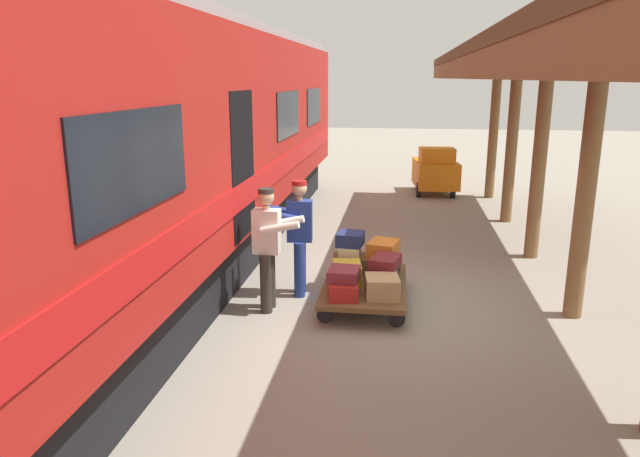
{
  "coord_description": "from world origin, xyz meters",
  "views": [
    {
      "loc": [
        0.12,
        7.75,
        3.12
      ],
      "look_at": [
        1.17,
        0.22,
        1.15
      ],
      "focal_mm": 32.81,
      "sensor_mm": 36.0,
      "label": 1
    }
  ],
  "objects_px": {
    "suitcase_black_hardshell": "(385,265)",
    "porter_by_door": "(268,245)",
    "train_car": "(139,155)",
    "suitcase_cream_canvas": "(350,250)",
    "porter_in_overalls": "(298,234)",
    "suitcase_orange_carryall": "(383,249)",
    "suitcase_maroon_trunk": "(385,262)",
    "luggage_cart": "(365,286)",
    "suitcase_red_plastic": "(343,288)",
    "suitcase_tan_vintage": "(382,287)",
    "suitcase_burgundy_valise": "(344,274)",
    "suitcase_yellow_case": "(347,273)",
    "suitcase_brown_leather": "(350,263)",
    "suitcase_slate_roller": "(383,276)",
    "suitcase_navy_fabric": "(350,239)",
    "baggage_tug": "(436,171)"
  },
  "relations": [
    {
      "from": "train_car",
      "to": "suitcase_maroon_trunk",
      "type": "xyz_separation_m",
      "value": [
        -3.48,
        -0.06,
        -1.44
      ]
    },
    {
      "from": "suitcase_red_plastic",
      "to": "suitcase_maroon_trunk",
      "type": "relative_size",
      "value": 1.2
    },
    {
      "from": "suitcase_yellow_case",
      "to": "suitcase_black_hardshell",
      "type": "bearing_deg",
      "value": -134.52
    },
    {
      "from": "luggage_cart",
      "to": "suitcase_cream_canvas",
      "type": "distance_m",
      "value": 0.7
    },
    {
      "from": "suitcase_maroon_trunk",
      "to": "suitcase_navy_fabric",
      "type": "distance_m",
      "value": 0.79
    },
    {
      "from": "suitcase_tan_vintage",
      "to": "suitcase_yellow_case",
      "type": "bearing_deg",
      "value": -45.48
    },
    {
      "from": "suitcase_burgundy_valise",
      "to": "porter_by_door",
      "type": "bearing_deg",
      "value": -4.28
    },
    {
      "from": "suitcase_burgundy_valise",
      "to": "porter_by_door",
      "type": "distance_m",
      "value": 1.09
    },
    {
      "from": "suitcase_maroon_trunk",
      "to": "porter_in_overalls",
      "type": "relative_size",
      "value": 0.3
    },
    {
      "from": "suitcase_orange_carryall",
      "to": "luggage_cart",
      "type": "bearing_deg",
      "value": 67.61
    },
    {
      "from": "train_car",
      "to": "suitcase_orange_carryall",
      "type": "height_order",
      "value": "train_car"
    },
    {
      "from": "suitcase_slate_roller",
      "to": "baggage_tug",
      "type": "relative_size",
      "value": 0.27
    },
    {
      "from": "train_car",
      "to": "suitcase_tan_vintage",
      "type": "relative_size",
      "value": 41.41
    },
    {
      "from": "train_car",
      "to": "luggage_cart",
      "type": "xyz_separation_m",
      "value": [
        -3.19,
        -0.08,
        -1.81
      ]
    },
    {
      "from": "luggage_cart",
      "to": "suitcase_cream_canvas",
      "type": "height_order",
      "value": "suitcase_cream_canvas"
    },
    {
      "from": "suitcase_burgundy_valise",
      "to": "porter_in_overalls",
      "type": "height_order",
      "value": "porter_in_overalls"
    },
    {
      "from": "suitcase_maroon_trunk",
      "to": "suitcase_cream_canvas",
      "type": "distance_m",
      "value": 0.78
    },
    {
      "from": "suitcase_brown_leather",
      "to": "suitcase_tan_vintage",
      "type": "bearing_deg",
      "value": 116.18
    },
    {
      "from": "porter_in_overalls",
      "to": "train_car",
      "type": "bearing_deg",
      "value": 7.64
    },
    {
      "from": "train_car",
      "to": "suitcase_cream_canvas",
      "type": "xyz_separation_m",
      "value": [
        -2.93,
        -0.62,
        -1.45
      ]
    },
    {
      "from": "luggage_cart",
      "to": "suitcase_black_hardshell",
      "type": "distance_m",
      "value": 0.61
    },
    {
      "from": "suitcase_yellow_case",
      "to": "suitcase_slate_roller",
      "type": "bearing_deg",
      "value": 180.0
    },
    {
      "from": "suitcase_black_hardshell",
      "to": "suitcase_maroon_trunk",
      "type": "xyz_separation_m",
      "value": [
        -0.02,
        0.54,
        0.22
      ]
    },
    {
      "from": "suitcase_orange_carryall",
      "to": "suitcase_slate_roller",
      "type": "bearing_deg",
      "value": 93.08
    },
    {
      "from": "luggage_cart",
      "to": "suitcase_black_hardshell",
      "type": "bearing_deg",
      "value": -116.18
    },
    {
      "from": "suitcase_orange_carryall",
      "to": "baggage_tug",
      "type": "relative_size",
      "value": 0.28
    },
    {
      "from": "suitcase_cream_canvas",
      "to": "suitcase_navy_fabric",
      "type": "relative_size",
      "value": 1.16
    },
    {
      "from": "suitcase_tan_vintage",
      "to": "porter_by_door",
      "type": "xyz_separation_m",
      "value": [
        1.54,
        -0.09,
        0.48
      ]
    },
    {
      "from": "suitcase_tan_vintage",
      "to": "suitcase_burgundy_valise",
      "type": "height_order",
      "value": "suitcase_burgundy_valise"
    },
    {
      "from": "porter_in_overalls",
      "to": "porter_by_door",
      "type": "xyz_separation_m",
      "value": [
        0.29,
        0.65,
        0.0
      ]
    },
    {
      "from": "train_car",
      "to": "suitcase_black_hardshell",
      "type": "relative_size",
      "value": 40.4
    },
    {
      "from": "suitcase_red_plastic",
      "to": "porter_by_door",
      "type": "height_order",
      "value": "porter_by_door"
    },
    {
      "from": "suitcase_black_hardshell",
      "to": "porter_by_door",
      "type": "relative_size",
      "value": 0.27
    },
    {
      "from": "suitcase_black_hardshell",
      "to": "suitcase_orange_carryall",
      "type": "height_order",
      "value": "suitcase_orange_carryall"
    },
    {
      "from": "suitcase_black_hardshell",
      "to": "suitcase_maroon_trunk",
      "type": "bearing_deg",
      "value": 92.39
    },
    {
      "from": "luggage_cart",
      "to": "suitcase_brown_leather",
      "type": "height_order",
      "value": "suitcase_brown_leather"
    },
    {
      "from": "porter_by_door",
      "to": "suitcase_black_hardshell",
      "type": "bearing_deg",
      "value": -148.05
    },
    {
      "from": "train_car",
      "to": "suitcase_yellow_case",
      "type": "relative_size",
      "value": 36.9
    },
    {
      "from": "suitcase_red_plastic",
      "to": "suitcase_tan_vintage",
      "type": "bearing_deg",
      "value": 180.0
    },
    {
      "from": "luggage_cart",
      "to": "baggage_tug",
      "type": "xyz_separation_m",
      "value": [
        -1.39,
        -8.4,
        0.37
      ]
    },
    {
      "from": "suitcase_tan_vintage",
      "to": "baggage_tug",
      "type": "relative_size",
      "value": 0.25
    },
    {
      "from": "train_car",
      "to": "porter_in_overalls",
      "type": "bearing_deg",
      "value": -172.36
    },
    {
      "from": "train_car",
      "to": "porter_by_door",
      "type": "height_order",
      "value": "train_car"
    },
    {
      "from": "suitcase_cream_canvas",
      "to": "suitcase_red_plastic",
      "type": "bearing_deg",
      "value": 90.41
    },
    {
      "from": "suitcase_yellow_case",
      "to": "suitcase_orange_carryall",
      "type": "height_order",
      "value": "suitcase_orange_carryall"
    },
    {
      "from": "baggage_tug",
      "to": "porter_by_door",
      "type": "bearing_deg",
      "value": 73.17
    },
    {
      "from": "suitcase_navy_fabric",
      "to": "suitcase_cream_canvas",
      "type": "bearing_deg",
      "value": 3.73
    },
    {
      "from": "suitcase_brown_leather",
      "to": "suitcase_burgundy_valise",
      "type": "distance_m",
      "value": 1.05
    },
    {
      "from": "suitcase_cream_canvas",
      "to": "suitcase_orange_carryall",
      "type": "height_order",
      "value": "suitcase_orange_carryall"
    },
    {
      "from": "porter_in_overalls",
      "to": "porter_by_door",
      "type": "bearing_deg",
      "value": 65.77
    }
  ]
}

